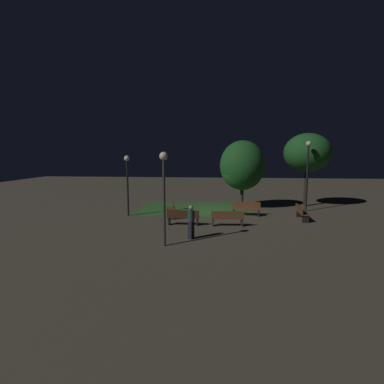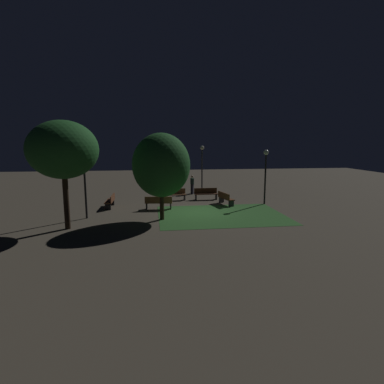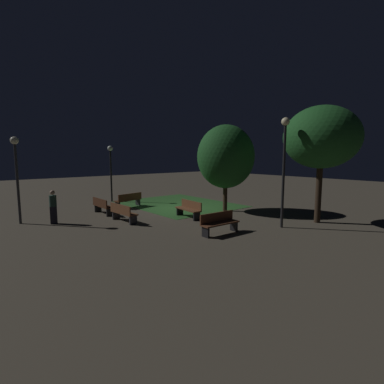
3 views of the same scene
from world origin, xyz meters
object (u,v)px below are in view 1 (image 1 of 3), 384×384
Objects in this scene: lamp_post_near_wall at (127,174)px; pedestrian at (191,221)px; bench_lawn_edge at (171,210)px; bench_path_side at (246,208)px; bench_near_trees at (301,212)px; tree_left_canopy at (242,165)px; tree_right_canopy at (307,153)px; lamp_post_plaza_west at (164,182)px; bench_by_lamp at (183,217)px; bench_corner at (228,218)px; lamp_post_path_center at (308,164)px.

lamp_post_near_wall is 2.41× the size of pedestrian.
bench_path_side is at bearing 11.61° from bench_lawn_edge.
bench_lawn_edge is at bearing 179.69° from bench_near_trees.
bench_near_trees is 0.37× the size of tree_left_canopy.
tree_right_canopy reaches higher than lamp_post_near_wall.
bench_near_trees is at bearing -48.75° from tree_left_canopy.
pedestrian is (1.04, 1.23, -1.97)m from lamp_post_plaza_west.
bench_by_lamp and bench_corner have the same top height.
tree_left_canopy is at bearing 168.54° from lamp_post_path_center.
tree_right_canopy is 13.43m from lamp_post_near_wall.
lamp_post_path_center is at bearing -103.50° from tree_right_canopy.
bench_lawn_edge is (-1.03, 2.15, 0.00)m from bench_by_lamp.
bench_corner is 1.00× the size of bench_path_side.
bench_near_trees is at bearing 16.80° from bench_by_lamp.
pedestrian is at bearing -142.56° from bench_near_trees.
bench_near_trees is (8.00, -0.04, 0.00)m from bench_lawn_edge.
bench_path_side is 8.46m from lamp_post_plaza_west.
pedestrian is (-7.82, -9.92, -3.20)m from tree_right_canopy.
bench_lawn_edge is 0.48× the size of lamp_post_near_wall.
tree_left_canopy is (-0.12, 2.80, 2.66)m from bench_path_side.
tree_left_canopy is (1.14, 5.93, 2.66)m from bench_corner.
bench_near_trees is (3.23, -1.02, 0.00)m from bench_path_side.
tree_right_canopy is at bearing 40.28° from bench_by_lamp.
bench_by_lamp and bench_lawn_edge have the same top height.
bench_lawn_edge and bench_path_side have the same top height.
bench_by_lamp is 0.46× the size of lamp_post_near_wall.
bench_path_side is 3.87m from tree_left_canopy.
lamp_post_plaza_west is 2.54m from pedestrian.
bench_by_lamp is at bearing -139.72° from tree_right_canopy.
bench_path_side is 7.25m from tree_right_canopy.
tree_right_canopy is (6.05, 7.23, 3.57)m from bench_corner.
tree_right_canopy is at bearing 28.00° from bench_lawn_edge.
lamp_post_near_wall reaches higher than pedestrian.
tree_left_canopy is 9.37m from pedestrian.
bench_near_trees is (6.97, 2.10, 0.00)m from bench_by_lamp.
bench_near_trees is 7.88m from pedestrian.
tree_left_canopy is (3.62, 5.93, 2.66)m from bench_by_lamp.
tree_right_canopy is at bearing 14.87° from tree_left_canopy.
bench_corner is 0.33× the size of tree_right_canopy.
tree_right_canopy is at bearing 21.63° from lamp_post_near_wall.
bench_by_lamp is 11.74m from tree_right_canopy.
lamp_post_path_center is (-0.53, -2.19, -0.78)m from tree_right_canopy.
lamp_post_path_center is 3.02× the size of pedestrian.
lamp_post_plaza_west is at bearing -111.86° from tree_left_canopy.
lamp_post_path_center is (5.53, 5.04, 2.79)m from bench_corner.
lamp_post_path_center is 10.89m from pedestrian.
lamp_post_near_wall is at bearing -154.25° from tree_left_canopy.
tree_left_canopy is at bearing 79.11° from bench_corner.
bench_near_trees is 1.13× the size of pedestrian.
lamp_post_plaza_west reaches higher than bench_by_lamp.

